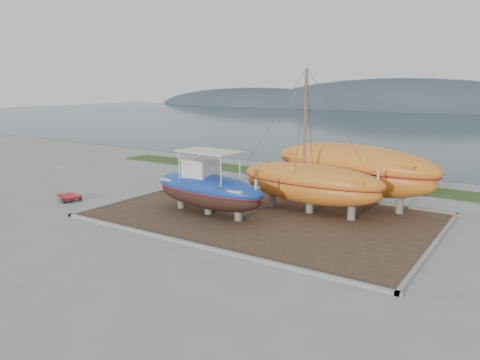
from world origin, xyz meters
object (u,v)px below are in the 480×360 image
Objects in this scene: blue_caique at (208,183)px; orange_bare_hull at (352,175)px; white_dinghy at (195,185)px; red_trailer at (69,198)px; orange_sailboat at (312,142)px.

blue_caique is 8.99m from orange_bare_hull.
blue_caique is at bearing -121.04° from orange_bare_hull.
white_dinghy reaches higher than red_trailer.
red_trailer is (-5.93, -5.55, -0.58)m from white_dinghy.
blue_caique is at bearing -17.30° from white_dinghy.
orange_sailboat is 4.18m from orange_bare_hull.
orange_sailboat is at bearing 38.48° from red_trailer.
orange_sailboat is 0.79× the size of orange_bare_hull.
orange_sailboat reaches higher than white_dinghy.
orange_sailboat is (8.28, 0.22, 3.39)m from white_dinghy.
red_trailer is (-14.22, -5.78, -3.97)m from orange_sailboat.
blue_caique is 6.26m from orange_sailboat.
red_trailer is at bearing -139.16° from orange_bare_hull.
white_dinghy is at bearing 142.12° from blue_caique.
orange_sailboat is 3.68× the size of red_trailer.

